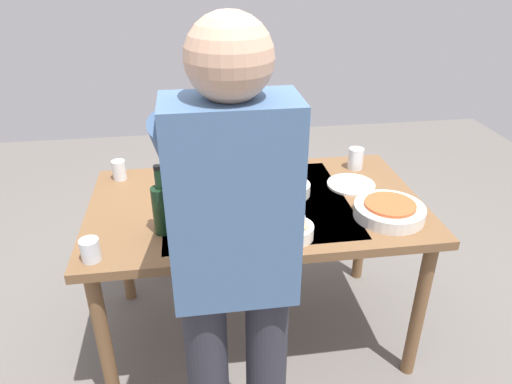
{
  "coord_description": "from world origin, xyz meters",
  "views": [
    {
      "loc": [
        0.27,
        1.85,
        1.82
      ],
      "look_at": [
        0.0,
        0.0,
        0.83
      ],
      "focal_mm": 33.09,
      "sensor_mm": 36.0,
      "label": 1
    }
  ],
  "objects_px": {
    "dinner_plate_near": "(351,185)",
    "dinner_plate_far": "(189,196)",
    "chair_near": "(195,176)",
    "wine_glass_right": "(299,196)",
    "dining_table": "(256,217)",
    "serving_bowl_pasta": "(389,210)",
    "wine_bottle": "(161,208)",
    "water_cup_near_left": "(119,170)",
    "wine_glass_left": "(252,201)",
    "side_bowl_bread": "(294,230)",
    "water_cup_near_right": "(356,159)",
    "side_bowl_salad": "(291,188)",
    "person_server": "(234,264)",
    "water_cup_far_left": "(90,250)"
  },
  "relations": [
    {
      "from": "chair_near",
      "to": "water_cup_near_right",
      "type": "bearing_deg",
      "value": 147.07
    },
    {
      "from": "side_bowl_bread",
      "to": "dinner_plate_near",
      "type": "distance_m",
      "value": 0.55
    },
    {
      "from": "side_bowl_bread",
      "to": "water_cup_near_left",
      "type": "bearing_deg",
      "value": -40.74
    },
    {
      "from": "wine_glass_right",
      "to": "serving_bowl_pasta",
      "type": "height_order",
      "value": "wine_glass_right"
    },
    {
      "from": "water_cup_near_right",
      "to": "wine_bottle",
      "type": "bearing_deg",
      "value": 26.19
    },
    {
      "from": "dinner_plate_near",
      "to": "water_cup_near_left",
      "type": "bearing_deg",
      "value": -11.94
    },
    {
      "from": "dinner_plate_far",
      "to": "wine_glass_right",
      "type": "bearing_deg",
      "value": 152.05
    },
    {
      "from": "dining_table",
      "to": "water_cup_far_left",
      "type": "distance_m",
      "value": 0.76
    },
    {
      "from": "chair_near",
      "to": "person_server",
      "type": "bearing_deg",
      "value": 93.67
    },
    {
      "from": "chair_near",
      "to": "dining_table",
      "type": "bearing_deg",
      "value": 107.99
    },
    {
      "from": "person_server",
      "to": "wine_glass_left",
      "type": "height_order",
      "value": "person_server"
    },
    {
      "from": "dinner_plate_near",
      "to": "dinner_plate_far",
      "type": "xyz_separation_m",
      "value": [
        0.78,
        0.01,
        0.0
      ]
    },
    {
      "from": "person_server",
      "to": "wine_glass_right",
      "type": "xyz_separation_m",
      "value": [
        -0.33,
        -0.54,
        -0.08
      ]
    },
    {
      "from": "chair_near",
      "to": "side_bowl_salad",
      "type": "bearing_deg",
      "value": 119.51
    },
    {
      "from": "wine_glass_left",
      "to": "water_cup_near_left",
      "type": "relative_size",
      "value": 1.55
    },
    {
      "from": "water_cup_near_right",
      "to": "dinner_plate_far",
      "type": "bearing_deg",
      "value": 13.04
    },
    {
      "from": "water_cup_near_right",
      "to": "side_bowl_bread",
      "type": "bearing_deg",
      "value": 52.44
    },
    {
      "from": "wine_glass_left",
      "to": "wine_glass_right",
      "type": "height_order",
      "value": "same"
    },
    {
      "from": "wine_glass_left",
      "to": "side_bowl_salad",
      "type": "height_order",
      "value": "wine_glass_left"
    },
    {
      "from": "chair_near",
      "to": "dinner_plate_near",
      "type": "bearing_deg",
      "value": 135.71
    },
    {
      "from": "wine_glass_right",
      "to": "serving_bowl_pasta",
      "type": "relative_size",
      "value": 0.5
    },
    {
      "from": "water_cup_near_left",
      "to": "water_cup_far_left",
      "type": "xyz_separation_m",
      "value": [
        0.03,
        0.68,
        -0.01
      ]
    },
    {
      "from": "dining_table",
      "to": "chair_near",
      "type": "xyz_separation_m",
      "value": [
        0.27,
        -0.82,
        -0.17
      ]
    },
    {
      "from": "water_cup_near_left",
      "to": "side_bowl_bread",
      "type": "xyz_separation_m",
      "value": [
        -0.74,
        0.64,
        -0.02
      ]
    },
    {
      "from": "water_cup_far_left",
      "to": "side_bowl_salad",
      "type": "xyz_separation_m",
      "value": [
        -0.84,
        -0.4,
        -0.01
      ]
    },
    {
      "from": "wine_glass_left",
      "to": "water_cup_far_left",
      "type": "height_order",
      "value": "wine_glass_left"
    },
    {
      "from": "wine_bottle",
      "to": "dinner_plate_far",
      "type": "xyz_separation_m",
      "value": [
        -0.11,
        -0.28,
        -0.1
      ]
    },
    {
      "from": "side_bowl_salad",
      "to": "dinner_plate_far",
      "type": "relative_size",
      "value": 0.78
    },
    {
      "from": "chair_near",
      "to": "serving_bowl_pasta",
      "type": "distance_m",
      "value": 1.34
    },
    {
      "from": "chair_near",
      "to": "wine_glass_left",
      "type": "height_order",
      "value": "wine_glass_left"
    },
    {
      "from": "wine_bottle",
      "to": "serving_bowl_pasta",
      "type": "distance_m",
      "value": 0.95
    },
    {
      "from": "wine_bottle",
      "to": "dinner_plate_near",
      "type": "xyz_separation_m",
      "value": [
        -0.89,
        -0.29,
        -0.1
      ]
    },
    {
      "from": "dining_table",
      "to": "wine_glass_left",
      "type": "distance_m",
      "value": 0.26
    },
    {
      "from": "side_bowl_salad",
      "to": "dining_table",
      "type": "bearing_deg",
      "value": 15.6
    },
    {
      "from": "wine_bottle",
      "to": "wine_glass_left",
      "type": "distance_m",
      "value": 0.37
    },
    {
      "from": "wine_bottle",
      "to": "serving_bowl_pasta",
      "type": "height_order",
      "value": "wine_bottle"
    },
    {
      "from": "wine_bottle",
      "to": "dinner_plate_near",
      "type": "relative_size",
      "value": 1.29
    },
    {
      "from": "water_cup_near_left",
      "to": "dining_table",
      "type": "bearing_deg",
      "value": 152.68
    },
    {
      "from": "wine_glass_right",
      "to": "dinner_plate_near",
      "type": "xyz_separation_m",
      "value": [
        -0.32,
        -0.25,
        -0.1
      ]
    },
    {
      "from": "dining_table",
      "to": "water_cup_far_left",
      "type": "bearing_deg",
      "value": 27.79
    },
    {
      "from": "chair_near",
      "to": "wine_glass_right",
      "type": "xyz_separation_m",
      "value": [
        -0.42,
        0.98,
        0.35
      ]
    },
    {
      "from": "wine_bottle",
      "to": "water_cup_near_left",
      "type": "bearing_deg",
      "value": -66.47
    },
    {
      "from": "water_cup_near_right",
      "to": "dinner_plate_near",
      "type": "relative_size",
      "value": 0.48
    },
    {
      "from": "serving_bowl_pasta",
      "to": "side_bowl_bread",
      "type": "xyz_separation_m",
      "value": [
        0.44,
        0.1,
        0.0
      ]
    },
    {
      "from": "dining_table",
      "to": "dinner_plate_near",
      "type": "bearing_deg",
      "value": -169.03
    },
    {
      "from": "wine_glass_right",
      "to": "dinner_plate_far",
      "type": "distance_m",
      "value": 0.53
    },
    {
      "from": "person_server",
      "to": "dinner_plate_far",
      "type": "xyz_separation_m",
      "value": [
        0.13,
        -0.78,
        -0.18
      ]
    },
    {
      "from": "chair_near",
      "to": "side_bowl_salad",
      "type": "relative_size",
      "value": 5.06
    },
    {
      "from": "chair_near",
      "to": "side_bowl_bread",
      "type": "bearing_deg",
      "value": 108.23
    },
    {
      "from": "chair_near",
      "to": "wine_glass_left",
      "type": "relative_size",
      "value": 6.03
    }
  ]
}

